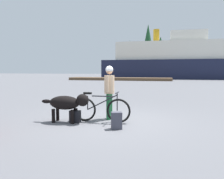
{
  "coord_description": "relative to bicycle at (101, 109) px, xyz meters",
  "views": [
    {
      "loc": [
        1.68,
        -6.44,
        1.56
      ],
      "look_at": [
        -0.19,
        1.19,
        0.87
      ],
      "focal_mm": 35.37,
      "sensor_mm": 36.0,
      "label": 1
    }
  ],
  "objects": [
    {
      "name": "ground_plane",
      "position": [
        0.2,
        0.17,
        -0.39
      ],
      "size": [
        160.0,
        160.0,
        0.0
      ],
      "primitive_type": "plane",
      "color": "slate"
    },
    {
      "name": "bicycle",
      "position": [
        0.0,
        0.0,
        0.0
      ],
      "size": [
        1.78,
        0.44,
        0.92
      ],
      "color": "black",
      "rests_on": "ground_plane"
    },
    {
      "name": "person_cyclist",
      "position": [
        0.15,
        0.46,
        0.63
      ],
      "size": [
        0.32,
        0.53,
        1.69
      ],
      "color": "#19592D",
      "rests_on": "ground_plane"
    },
    {
      "name": "dog",
      "position": [
        -0.95,
        -0.28,
        0.19
      ],
      "size": [
        1.51,
        0.48,
        0.87
      ],
      "color": "black",
      "rests_on": "ground_plane"
    },
    {
      "name": "backpack",
      "position": [
        0.63,
        -0.66,
        -0.17
      ],
      "size": [
        0.33,
        0.28,
        0.45
      ],
      "primitive_type": "cube",
      "rotation": [
        0.0,
        0.0,
        0.34
      ],
      "color": "#3F3F4C",
      "rests_on": "ground_plane"
    },
    {
      "name": "handbag_pannier",
      "position": [
        -0.72,
        -0.25,
        -0.21
      ],
      "size": [
        0.33,
        0.2,
        0.36
      ],
      "primitive_type": "cube",
      "rotation": [
        0.0,
        0.0,
        0.05
      ],
      "color": "black",
      "rests_on": "ground_plane"
    },
    {
      "name": "dock_pier",
      "position": [
        -5.01,
        26.91,
        -0.19
      ],
      "size": [
        15.61,
        2.97,
        0.4
      ],
      "primitive_type": "cube",
      "color": "brown",
      "rests_on": "ground_plane"
    },
    {
      "name": "ferry_boat",
      "position": [
        3.12,
        35.47,
        2.78
      ],
      "size": [
        24.94,
        7.07,
        8.95
      ],
      "color": "#191E38",
      "rests_on": "ground_plane"
    },
    {
      "name": "pine_tree_far_left",
      "position": [
        -6.96,
        48.55,
        5.07
      ],
      "size": [
        2.87,
        2.87,
        8.93
      ],
      "color": "#4C331E",
      "rests_on": "ground_plane"
    },
    {
      "name": "pine_tree_center",
      "position": [
        0.49,
        46.99,
        5.33
      ],
      "size": [
        4.22,
        4.22,
        9.31
      ],
      "color": "#4C331E",
      "rests_on": "ground_plane"
    },
    {
      "name": "pine_tree_mid_back",
      "position": [
        -2.79,
        51.93,
        7.9
      ],
      "size": [
        3.81,
        3.81,
        13.29
      ],
      "color": "#4C331E",
      "rests_on": "ground_plane"
    }
  ]
}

